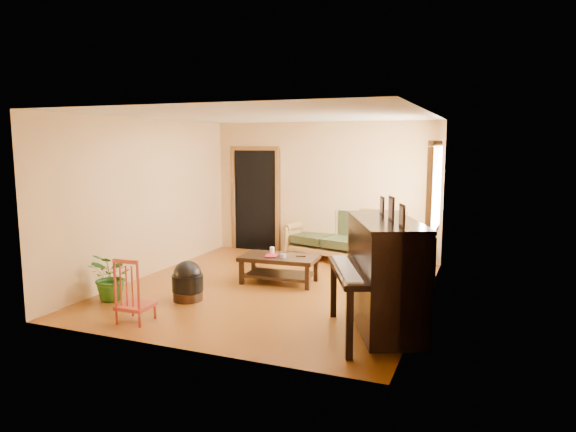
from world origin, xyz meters
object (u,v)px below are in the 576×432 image
at_px(coffee_table, 279,269).
at_px(piano, 385,278).
at_px(footstool, 188,286).
at_px(red_chair, 135,290).
at_px(sofa, 345,236).
at_px(ceramic_crock, 429,259).
at_px(potted_plant, 112,277).
at_px(armchair, 404,269).

relative_size(coffee_table, piano, 0.78).
bearing_deg(footstool, red_chair, -96.75).
height_order(sofa, ceramic_crock, sofa).
bearing_deg(sofa, footstool, -99.15).
xyz_separation_m(red_chair, ceramic_crock, (3.05, 4.30, -0.27)).
relative_size(piano, ceramic_crock, 5.53).
bearing_deg(footstool, piano, -6.20).
xyz_separation_m(sofa, red_chair, (-1.55, -4.13, -0.08)).
bearing_deg(piano, potted_plant, 157.67).
relative_size(coffee_table, footstool, 2.72).
relative_size(coffee_table, armchair, 1.36).
bearing_deg(ceramic_crock, piano, -91.60).
bearing_deg(ceramic_crock, red_chair, -125.37).
relative_size(sofa, red_chair, 2.78).
relative_size(red_chair, potted_plant, 1.19).
height_order(footstool, potted_plant, potted_plant).
distance_m(piano, ceramic_crock, 3.66).
bearing_deg(sofa, piano, -52.51).
bearing_deg(piano, coffee_table, 117.03).
bearing_deg(coffee_table, sofa, 72.46).
distance_m(armchair, ceramic_crock, 2.17).
xyz_separation_m(sofa, coffee_table, (-0.58, -1.83, -0.27)).
bearing_deg(coffee_table, piano, -39.25).
relative_size(armchair, piano, 0.57).
relative_size(armchair, footstool, 1.99).
bearing_deg(red_chair, ceramic_crock, 51.67).
height_order(sofa, piano, piano).
relative_size(sofa, coffee_table, 1.90).
xyz_separation_m(armchair, footstool, (-2.82, -1.16, -0.23)).
height_order(coffee_table, footstool, coffee_table).
relative_size(armchair, red_chair, 1.07).
xyz_separation_m(sofa, armchair, (1.39, -1.98, -0.05)).
height_order(sofa, red_chair, sofa).
xyz_separation_m(armchair, piano, (0.01, -1.46, 0.24)).
relative_size(footstool, potted_plant, 0.64).
bearing_deg(footstool, armchair, 22.28).
bearing_deg(armchair, ceramic_crock, 91.32).
xyz_separation_m(sofa, footstool, (-1.43, -3.14, -0.28)).
bearing_deg(piano, footstool, 150.08).
bearing_deg(piano, ceramic_crock, 64.68).
height_order(coffee_table, potted_plant, potted_plant).
xyz_separation_m(footstool, potted_plant, (-0.98, -0.40, 0.13)).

